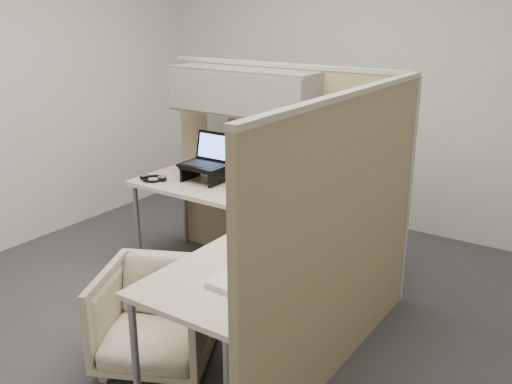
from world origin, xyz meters
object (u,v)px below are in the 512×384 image
Objects in this scene: office_chair at (156,312)px; keyboard at (273,205)px; desk at (249,221)px; monitor_left at (298,156)px.

keyboard is (0.18, 0.98, 0.41)m from office_chair.
monitor_left is at bearing 86.94° from desk.
monitor_left is (0.03, 0.58, 0.32)m from desk.
office_chair is 1.50m from monitor_left.
monitor_left reaches higher than office_chair.
monitor_left is at bearing 57.34° from office_chair.
keyboard is (0.02, -0.35, -0.26)m from monitor_left.
office_chair is at bearing -105.05° from keyboard.
desk reaches higher than office_chair.
keyboard is at bearing 78.16° from desk.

